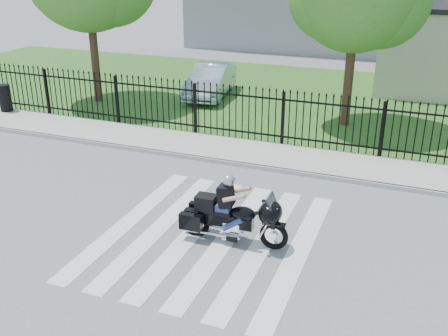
% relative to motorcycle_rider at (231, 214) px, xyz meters
% --- Properties ---
extents(ground, '(120.00, 120.00, 0.00)m').
position_rel_motorcycle_rider_xyz_m(ground, '(-0.51, 0.01, -0.65)').
color(ground, slate).
rests_on(ground, ground).
extents(crosswalk, '(5.00, 5.50, 0.01)m').
position_rel_motorcycle_rider_xyz_m(crosswalk, '(-0.51, 0.01, -0.65)').
color(crosswalk, silver).
rests_on(crosswalk, ground).
extents(sidewalk, '(40.00, 2.00, 0.12)m').
position_rel_motorcycle_rider_xyz_m(sidewalk, '(-0.51, 5.01, -0.59)').
color(sidewalk, '#ADAAA3').
rests_on(sidewalk, ground).
extents(curb, '(40.00, 0.12, 0.12)m').
position_rel_motorcycle_rider_xyz_m(curb, '(-0.51, 4.01, -0.59)').
color(curb, '#ADAAA3').
rests_on(curb, ground).
extents(grass_strip, '(40.00, 12.00, 0.02)m').
position_rel_motorcycle_rider_xyz_m(grass_strip, '(-0.51, 12.01, -0.64)').
color(grass_strip, '#2B581E').
rests_on(grass_strip, ground).
extents(iron_fence, '(26.00, 0.04, 1.80)m').
position_rel_motorcycle_rider_xyz_m(iron_fence, '(-0.51, 6.01, 0.25)').
color(iron_fence, black).
rests_on(iron_fence, ground).
extents(motorcycle_rider, '(2.41, 0.74, 1.60)m').
position_rel_motorcycle_rider_xyz_m(motorcycle_rider, '(0.00, 0.00, 0.00)').
color(motorcycle_rider, black).
rests_on(motorcycle_rider, ground).
extents(parked_car, '(1.96, 4.19, 1.33)m').
position_rel_motorcycle_rider_xyz_m(parked_car, '(-4.95, 10.83, 0.03)').
color(parked_car, '#A3B7CD').
rests_on(parked_car, grass_strip).
extents(litter_bin, '(0.56, 0.56, 1.01)m').
position_rel_motorcycle_rider_xyz_m(litter_bin, '(-11.25, 5.71, -0.03)').
color(litter_bin, black).
rests_on(litter_bin, sidewalk).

